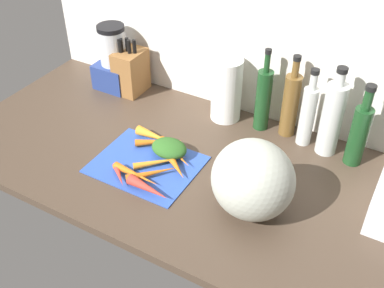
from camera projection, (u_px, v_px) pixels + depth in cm
name	position (u px, v px, depth cm)	size (l,w,h in cm)	color
ground_plane	(192.00, 165.00, 159.18)	(170.00, 80.00, 3.00)	#47382B
wall_back	(245.00, 36.00, 166.39)	(170.00, 3.00, 60.00)	silver
cutting_board	(146.00, 164.00, 156.63)	(34.32, 27.93, 0.80)	#2D51B7
carrot_0	(119.00, 175.00, 150.00)	(2.21, 2.21, 10.39)	red
carrot_1	(148.00, 189.00, 144.02)	(3.53, 3.53, 15.01)	red
carrot_2	(159.00, 142.00, 163.60)	(2.53, 2.53, 16.36)	orange
carrot_3	(177.00, 168.00, 152.59)	(2.47, 2.47, 11.02)	orange
carrot_4	(160.00, 162.00, 155.18)	(2.26, 2.26, 17.96)	orange
carrot_5	(152.00, 173.00, 150.44)	(2.62, 2.62, 17.13)	orange
carrot_6	(175.00, 152.00, 158.68)	(2.74, 2.74, 17.55)	orange
carrot_7	(154.00, 136.00, 165.39)	(3.56, 3.56, 14.09)	orange
carrot_8	(136.00, 175.00, 149.69)	(2.66, 2.66, 17.23)	orange
carrot_greens_pile	(169.00, 148.00, 158.42)	(12.59, 9.69, 5.33)	#2D6023
winter_squash	(253.00, 180.00, 132.74)	(24.23, 22.43, 24.49)	#B2B7A8
knife_block	(131.00, 71.00, 189.15)	(9.99, 13.26, 23.18)	olive
blender_appliance	(114.00, 61.00, 190.86)	(14.35, 14.35, 26.77)	navy
paper_towel_roll	(226.00, 90.00, 171.89)	(11.24, 11.24, 24.33)	white
bottle_0	(263.00, 99.00, 166.72)	(5.58, 5.58, 31.54)	#19421E
bottle_1	(290.00, 104.00, 163.65)	(5.86, 5.86, 31.01)	brown
bottle_2	(308.00, 114.00, 159.52)	(5.15, 5.15, 29.12)	silver
bottle_3	(332.00, 118.00, 154.54)	(7.16, 7.16, 32.40)	silver
bottle_4	(359.00, 133.00, 151.03)	(6.01, 6.01, 29.61)	#19421E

